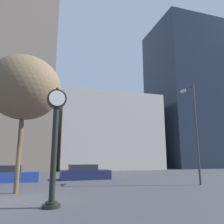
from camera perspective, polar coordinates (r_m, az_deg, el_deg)
ground_plane at (r=11.14m, az=-24.89°, el=-20.19°), size 200.00×200.00×0.00m
building_tall_tower at (r=38.07m, az=-23.44°, el=11.65°), size 11.28×12.00×32.54m
building_storefront_row at (r=36.43m, az=-1.65°, el=-5.63°), size 15.20×12.00×11.29m
building_glass_modern at (r=45.10m, az=18.77°, el=4.38°), size 12.30×12.00×27.60m
street_clock at (r=8.97m, az=-14.67°, el=-5.91°), size 0.77×0.68×4.67m
car_blue at (r=18.89m, az=-26.04°, el=-14.54°), size 4.72×1.81×1.23m
car_navy at (r=19.25m, az=-7.16°, el=-15.50°), size 4.12×1.83×1.23m
street_lamp_right at (r=16.94m, az=20.23°, el=-1.39°), size 0.36×1.57×7.11m
bare_tree at (r=13.40m, az=-21.92°, el=5.83°), size 4.04×4.04×7.51m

